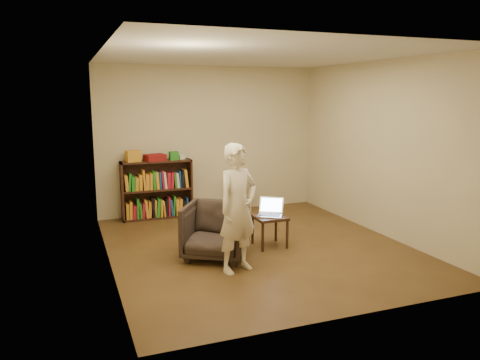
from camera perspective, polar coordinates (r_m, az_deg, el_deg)
name	(u,v)px	position (r m, az deg, el deg)	size (l,w,h in m)	color
floor	(258,247)	(6.61, 2.20, -8.13)	(4.50, 4.50, 0.00)	#452E16
ceiling	(259,55)	(6.30, 2.37, 14.94)	(4.50, 4.50, 0.00)	silver
wall_back	(210,140)	(8.43, -3.71, 4.88)	(4.00, 4.00, 0.00)	#BCB18E
wall_left	(105,162)	(5.85, -16.09, 2.14)	(4.50, 4.50, 0.00)	#BCB18E
wall_right	(381,149)	(7.34, 16.85, 3.67)	(4.50, 4.50, 0.00)	#BCB18E
bookshelf	(157,193)	(8.17, -10.10, -1.53)	(1.20, 0.30, 1.00)	black
box_yellow	(133,156)	(7.98, -12.89, 2.86)	(0.23, 0.17, 0.19)	orange
red_cloth	(155,158)	(8.03, -10.34, 2.71)	(0.33, 0.24, 0.11)	maroon
box_green	(174,156)	(8.09, -8.08, 2.95)	(0.14, 0.14, 0.14)	#257D21
box_white	(181,157)	(8.17, -7.15, 2.79)	(0.09, 0.09, 0.07)	silver
stool	(240,187)	(8.50, -0.05, -0.84)	(0.39, 0.39, 0.56)	tan
armchair	(216,231)	(6.10, -2.99, -6.18)	(0.77, 0.79, 0.72)	#322A21
side_table	(270,221)	(6.56, 3.64, -5.02)	(0.42, 0.42, 0.43)	black
laptop	(270,211)	(6.57, 3.71, -3.84)	(0.48, 0.48, 0.23)	#ABACB0
person	(238,208)	(5.53, -0.28, -3.48)	(0.56, 0.37, 1.54)	beige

